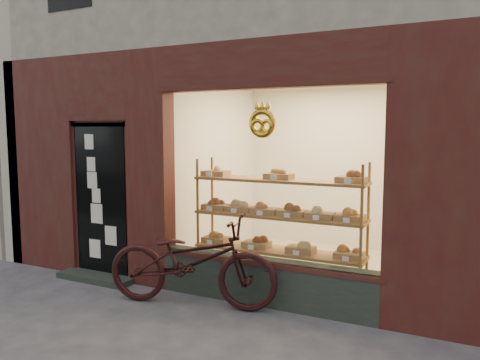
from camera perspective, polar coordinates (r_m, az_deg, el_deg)
The scene contains 2 objects.
display_shelf at distance 5.95m, azimuth 4.71°, elevation -5.76°, with size 2.20×0.45×1.70m.
bicycle at distance 5.61m, azimuth -5.95°, elevation -9.77°, with size 0.72×2.07×1.09m, color black.
Camera 1 is at (2.57, -2.87, 2.09)m, focal length 35.00 mm.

